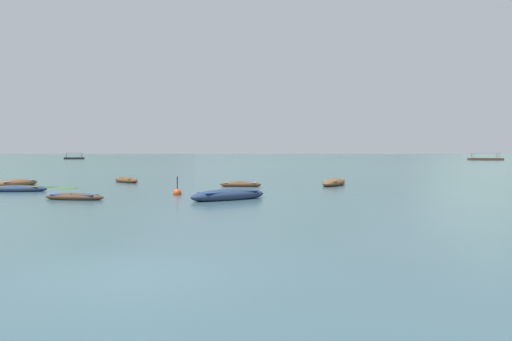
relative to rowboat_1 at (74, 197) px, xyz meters
name	(u,v)px	position (x,y,z in m)	size (l,w,h in m)	color
ground_plane	(261,153)	(7.16, 1484.48, -0.14)	(6000.00, 6000.00, 0.00)	#385660
mountain_1	(67,91)	(-757.79, 1843.83, 242.93)	(1335.65, 1335.65, 486.14)	#56665B
mountain_2	(305,104)	(215.43, 2255.17, 233.51)	(1782.55, 1782.55, 467.29)	#4C5B56
mountain_3	(499,90)	(1130.02, 2250.99, 299.34)	(1507.51, 1507.51, 598.96)	slate
rowboat_1	(74,197)	(0.00, 0.00, 0.00)	(3.49, 1.53, 0.44)	#4C3323
rowboat_2	(15,183)	(-8.30, 9.84, 0.07)	(2.32, 4.64, 0.67)	brown
rowboat_3	(126,180)	(-1.41, 14.51, 0.04)	(3.08, 3.16, 0.57)	brown
rowboat_5	(18,189)	(-5.68, 5.20, 0.02)	(3.67, 1.31, 0.51)	navy
rowboat_6	(334,183)	(15.40, 11.21, 0.07)	(2.94, 4.43, 0.66)	brown
rowboat_8	(241,184)	(8.36, 9.85, 0.02)	(3.14, 1.29, 0.49)	brown
rowboat_9	(228,195)	(8.16, 0.12, 0.08)	(4.38, 3.75, 0.72)	navy
ferry_0	(74,158)	(-60.72, 152.62, 0.31)	(7.52, 4.27, 2.54)	#2D2826
ferry_1	(485,159)	(82.72, 130.91, 0.31)	(10.82, 5.99, 2.54)	brown
mooring_buoy	(177,193)	(4.95, 2.89, -0.03)	(0.50, 0.50, 1.23)	#DB4C1E
weed_patch_0	(67,188)	(-3.73, 8.06, -0.14)	(1.73, 1.51, 0.14)	#38662D
weed_patch_2	(39,188)	(-5.96, 8.65, -0.14)	(2.52, 1.53, 0.14)	#2D5628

